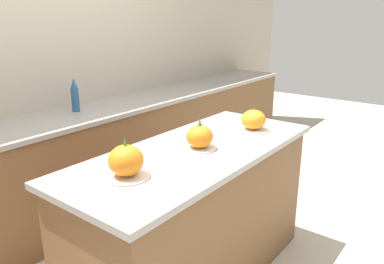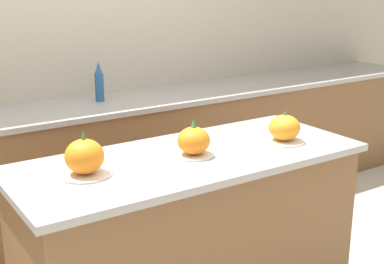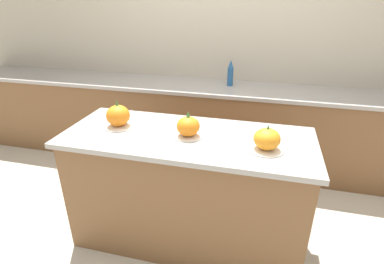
# 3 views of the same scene
# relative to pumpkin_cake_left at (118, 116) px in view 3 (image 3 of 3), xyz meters

# --- Properties ---
(ground_plane) EXTENTS (12.00, 12.00, 0.00)m
(ground_plane) POSITION_rel_pumpkin_cake_left_xyz_m (0.51, -0.03, -0.96)
(ground_plane) COLOR #BCB29E
(wall_back) EXTENTS (8.00, 0.06, 2.50)m
(wall_back) POSITION_rel_pumpkin_cake_left_xyz_m (0.51, 1.53, 0.29)
(wall_back) COLOR #B2A893
(wall_back) RESTS_ON ground_plane
(kitchen_island) EXTENTS (1.70, 0.70, 0.89)m
(kitchen_island) POSITION_rel_pumpkin_cake_left_xyz_m (0.51, -0.03, -0.52)
(kitchen_island) COLOR brown
(kitchen_island) RESTS_ON ground_plane
(back_counter) EXTENTS (6.00, 0.60, 0.89)m
(back_counter) POSITION_rel_pumpkin_cake_left_xyz_m (0.51, 1.20, -0.52)
(back_counter) COLOR brown
(back_counter) RESTS_ON ground_plane
(pumpkin_cake_left) EXTENTS (0.23, 0.23, 0.20)m
(pumpkin_cake_left) POSITION_rel_pumpkin_cake_left_xyz_m (0.00, 0.00, 0.00)
(pumpkin_cake_left) COLOR silver
(pumpkin_cake_left) RESTS_ON kitchen_island
(pumpkin_cake_center) EXTENTS (0.19, 0.19, 0.18)m
(pumpkin_cake_center) POSITION_rel_pumpkin_cake_left_xyz_m (0.53, -0.04, -0.01)
(pumpkin_cake_center) COLOR silver
(pumpkin_cake_center) RESTS_ON kitchen_island
(pumpkin_cake_right) EXTENTS (0.22, 0.22, 0.17)m
(pumpkin_cake_right) POSITION_rel_pumpkin_cake_left_xyz_m (1.04, -0.11, -0.01)
(pumpkin_cake_right) COLOR silver
(pumpkin_cake_right) RESTS_ON kitchen_island
(bottle_tall) EXTENTS (0.06, 0.06, 0.27)m
(bottle_tall) POSITION_rel_pumpkin_cake_left_xyz_m (0.63, 1.26, 0.05)
(bottle_tall) COLOR #235184
(bottle_tall) RESTS_ON back_counter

